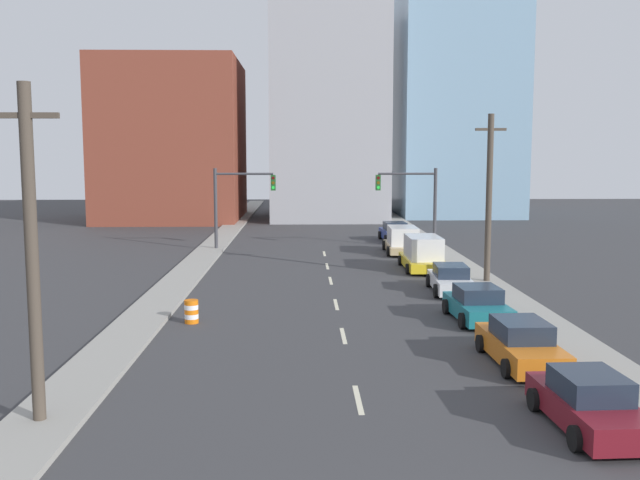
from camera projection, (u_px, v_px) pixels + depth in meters
name	position (u px, v px, depth m)	size (l,w,h in m)	color
sidewalk_left	(220.00, 239.00, 56.98)	(2.01, 94.12, 0.17)	gray
sidewalk_right	(421.00, 239.00, 57.40)	(2.01, 94.12, 0.17)	gray
lane_stripe_at_9m	(358.00, 399.00, 19.84)	(0.16, 2.40, 0.01)	beige
lane_stripe_at_16m	(343.00, 336.00, 26.84)	(0.16, 2.40, 0.01)	beige
lane_stripe_at_22m	(336.00, 304.00, 32.47)	(0.16, 2.40, 0.01)	beige
lane_stripe_at_28m	(331.00, 281.00, 38.63)	(0.16, 2.40, 0.01)	beige
lane_stripe_at_33m	(327.00, 266.00, 43.64)	(0.16, 2.40, 0.01)	beige
lane_stripe_at_39m	(324.00, 254.00, 49.22)	(0.16, 2.40, 0.01)	beige
building_brick_left	(173.00, 141.00, 74.59)	(14.00, 16.00, 16.43)	brown
building_office_center	(327.00, 113.00, 78.60)	(12.00, 20.00, 22.76)	#99999E
building_glass_right	(451.00, 68.00, 82.31)	(13.00, 20.00, 33.54)	#7A9EB7
traffic_signal_left	(234.00, 197.00, 50.53)	(4.40, 0.35, 5.86)	#38383D
traffic_signal_right	(417.00, 197.00, 50.86)	(4.40, 0.35, 5.86)	#38383D
utility_pole_left_near	(32.00, 254.00, 17.40)	(1.60, 0.32, 8.51)	#473D33
utility_pole_right_mid	(489.00, 198.00, 37.14)	(1.60, 0.32, 8.89)	#473D33
traffic_barrel	(191.00, 312.00, 28.83)	(0.56, 0.56, 0.95)	orange
sedan_maroon	(589.00, 404.00, 17.65)	(2.12, 4.31, 1.43)	maroon
sedan_orange	(521.00, 344.00, 23.17)	(2.13, 4.73, 1.46)	orange
sedan_teal	(477.00, 305.00, 29.22)	(2.30, 4.32, 1.44)	#196B75
sedan_white	(451.00, 280.00, 35.30)	(2.20, 4.69, 1.38)	silver
box_truck_yellow	(423.00, 254.00, 42.14)	(2.46, 5.40, 2.03)	gold
box_truck_tan	(402.00, 241.00, 49.28)	(2.52, 5.29, 1.87)	tan
sedan_blue	(395.00, 232.00, 56.39)	(2.32, 4.64, 1.51)	navy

